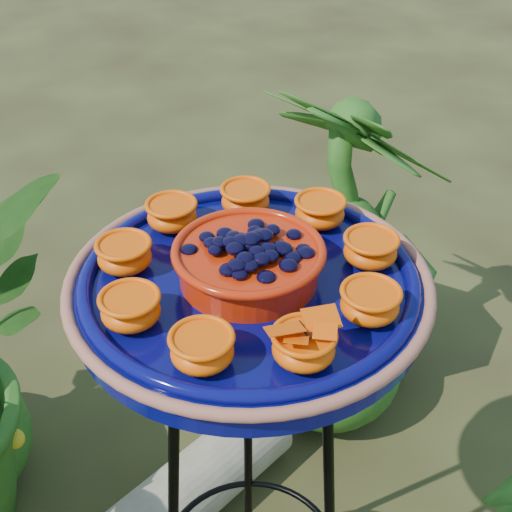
# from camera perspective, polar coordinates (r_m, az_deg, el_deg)

# --- Properties ---
(tripod_stand) EXTENTS (0.47, 0.47, 0.99)m
(tripod_stand) POSITION_cam_1_polar(r_m,az_deg,el_deg) (1.33, -0.46, -17.03)
(tripod_stand) COLOR black
(tripod_stand) RESTS_ON ground
(feeder_dish) EXTENTS (0.65, 0.65, 0.12)m
(feeder_dish) POSITION_cam_1_polar(r_m,az_deg,el_deg) (1.02, -0.57, -1.92)
(feeder_dish) COLOR #06074F
(feeder_dish) RESTS_ON tripod_stand
(driftwood_log) EXTENTS (0.57, 0.38, 0.18)m
(driftwood_log) POSITION_cam_1_polar(r_m,az_deg,el_deg) (1.96, -4.58, -17.57)
(driftwood_log) COLOR tan
(driftwood_log) RESTS_ON ground
(shrub_back_right) EXTENTS (0.70, 0.70, 0.97)m
(shrub_back_right) POSITION_cam_1_polar(r_m,az_deg,el_deg) (2.10, 7.36, 1.24)
(shrub_back_right) COLOR #205216
(shrub_back_right) RESTS_ON ground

